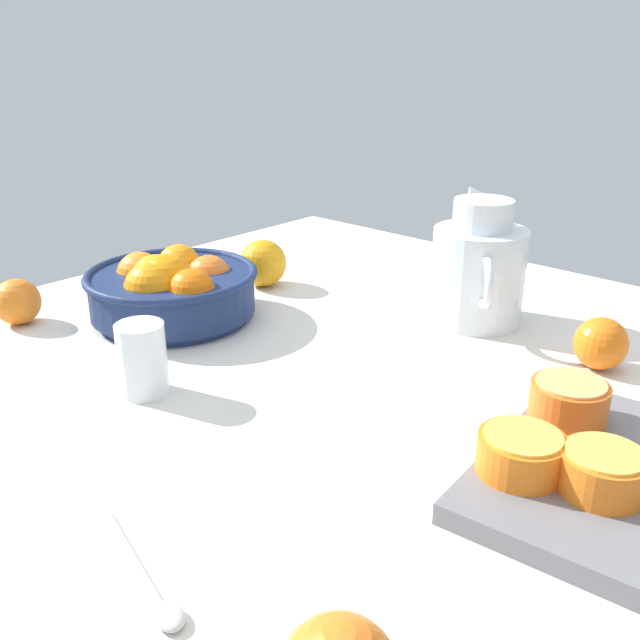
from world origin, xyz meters
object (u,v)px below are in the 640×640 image
(orange_half_0, at_px, (521,453))
(loose_orange_0, at_px, (17,302))
(cutting_board, at_px, (591,470))
(loose_orange_4, at_px, (601,343))
(spoon, at_px, (151,586))
(juice_glass, at_px, (143,364))
(loose_orange_2, at_px, (263,263))
(juice_pitcher, at_px, (478,277))
(orange_half_2, at_px, (603,471))
(orange_half_1, at_px, (569,401))
(fruit_bowl, at_px, (173,288))

(orange_half_0, relative_size, loose_orange_0, 1.20)
(cutting_board, height_order, orange_half_0, orange_half_0)
(cutting_board, height_order, loose_orange_4, loose_orange_4)
(orange_half_0, bearing_deg, spoon, 154.66)
(juice_glass, height_order, loose_orange_2, juice_glass)
(spoon, bearing_deg, juice_pitcher, 9.42)
(juice_pitcher, relative_size, juice_glass, 2.16)
(orange_half_0, height_order, orange_half_2, same)
(orange_half_2, bearing_deg, juice_pitcher, 44.51)
(loose_orange_0, height_order, loose_orange_4, same)
(orange_half_2, bearing_deg, loose_orange_2, 71.58)
(loose_orange_2, xyz_separation_m, spoon, (-0.56, -0.46, -0.04))
(orange_half_1, xyz_separation_m, loose_orange_2, (0.12, 0.60, -0.00))
(cutting_board, relative_size, spoon, 1.91)
(juice_glass, distance_m, loose_orange_0, 0.33)
(loose_orange_0, relative_size, loose_orange_4, 1.00)
(fruit_bowl, bearing_deg, orange_half_1, -83.00)
(fruit_bowl, height_order, cutting_board, fruit_bowl)
(loose_orange_2, bearing_deg, orange_half_2, -108.42)
(juice_glass, height_order, spoon, juice_glass)
(fruit_bowl, height_order, loose_orange_2, fruit_bowl)
(cutting_board, relative_size, orange_half_0, 3.70)
(cutting_board, height_order, orange_half_1, orange_half_1)
(orange_half_1, height_order, loose_orange_2, loose_orange_2)
(fruit_bowl, height_order, orange_half_2, fruit_bowl)
(juice_pitcher, height_order, loose_orange_0, juice_pitcher)
(orange_half_0, height_order, spoon, orange_half_0)
(cutting_board, bearing_deg, loose_orange_2, 74.32)
(juice_glass, distance_m, orange_half_0, 0.44)
(orange_half_0, bearing_deg, juice_glass, 105.95)
(loose_orange_2, bearing_deg, cutting_board, -105.68)
(orange_half_2, xyz_separation_m, loose_orange_4, (0.29, 0.12, -0.01))
(loose_orange_2, bearing_deg, loose_orange_4, -83.11)
(orange_half_1, relative_size, loose_orange_2, 1.01)
(loose_orange_2, bearing_deg, orange_half_0, -112.06)
(juice_glass, relative_size, loose_orange_4, 1.31)
(orange_half_2, relative_size, loose_orange_4, 1.15)
(cutting_board, bearing_deg, orange_half_0, 145.16)
(cutting_board, xyz_separation_m, orange_half_2, (-0.04, -0.02, 0.03))
(juice_glass, distance_m, cutting_board, 0.51)
(cutting_board, bearing_deg, spoon, 152.91)
(orange_half_0, height_order, loose_orange_2, loose_orange_2)
(orange_half_1, bearing_deg, spoon, 162.35)
(fruit_bowl, relative_size, juice_glass, 2.89)
(loose_orange_4, height_order, spoon, loose_orange_4)
(juice_glass, bearing_deg, orange_half_1, -59.68)
(juice_glass, relative_size, loose_orange_2, 1.11)
(loose_orange_2, bearing_deg, juice_pitcher, -73.63)
(orange_half_0, xyz_separation_m, spoon, (-0.31, 0.15, -0.04))
(orange_half_1, height_order, spoon, orange_half_1)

